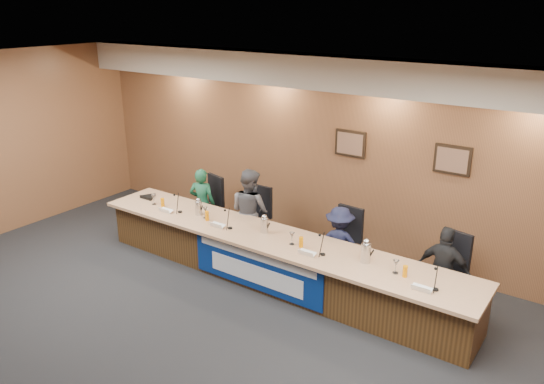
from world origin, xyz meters
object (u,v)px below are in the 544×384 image
Objects in this scene: dais_body at (273,260)px; office_chair_b at (254,223)px; carafe_right at (366,253)px; panelist_c at (339,244)px; speakerphone at (149,197)px; carafe_left at (199,208)px; banner at (256,269)px; panelist_a at (202,203)px; carafe_mid at (264,225)px; panelist_d at (444,271)px; panelist_b at (250,211)px; office_chair_d at (445,277)px; office_chair_a at (206,210)px; office_chair_c at (342,248)px.

dais_body is 1.14m from office_chair_b.
carafe_right is (2.35, -0.71, 0.40)m from office_chair_b.
panelist_c reaches higher than speakerphone.
dais_body is 1.51m from carafe_left.
office_chair_b is (-0.88, 1.13, 0.10)m from banner.
panelist_a is 1.88m from carafe_mid.
carafe_left is at bearing 11.82° from panelist_d.
office_chair_d is (3.20, 0.10, -0.24)m from panelist_b.
panelist_a is (-1.92, 1.03, 0.25)m from banner.
panelist_b reaches higher than panelist_a.
panelist_b is 6.63× the size of carafe_mid.
dais_body is at bearing 154.68° from panelist_b.
office_chair_a is at bearing 124.56° from carafe_left.
speakerphone reaches higher than office_chair_b.
panelist_d is at bearing 14.73° from dais_body.
dais_body is 4.88× the size of panelist_d.
panelist_c is 5.33× the size of carafe_mid.
panelist_d is 2.56m from carafe_mid.
panelist_b is (-0.88, 1.03, 0.34)m from banner.
carafe_left is at bearing -159.04° from office_chair_c.
panelist_a is at bearing 161.50° from carafe_mid.
banner is at bearing 35.57° from panelist_c.
carafe_left reaches higher than office_chair_b.
speakerphone is (-2.48, 0.02, -0.08)m from carafe_mid.
panelist_a is at bearing -75.27° from office_chair_a.
carafe_left is (-2.19, -0.74, 0.38)m from office_chair_c.
carafe_right reaches higher than banner.
panelist_c is 1.55m from panelist_d.
panelist_b is 1.17× the size of panelist_d.
panelist_c is at bearing -5.45° from office_chair_b.
carafe_left is at bearing -177.96° from carafe_mid.
banner is at bearing -54.04° from office_chair_b.
office_chair_b is 2.20× the size of carafe_mid.
dais_body is at bearing 142.42° from panelist_a.
dais_body is at bearing 90.00° from banner.
carafe_left is at bearing 164.62° from banner.
panelist_a is at bearing -175.49° from office_chair_c.
speakerphone is at bearing -122.12° from office_chair_a.
office_chair_c is (2.70, 0.10, -0.15)m from panelist_a.
carafe_mid is at bearing 2.04° from carafe_left.
panelist_c is (2.70, 0.00, -0.05)m from panelist_a.
banner is 2.23m from office_chair_a.
panelist_b is at bearing 2.18° from panelist_d.
office_chair_b is at bearing -168.00° from office_chair_d.
panelist_b is 5.49× the size of carafe_right.
carafe_right is at bearing 38.01° from panelist_d.
office_chair_c is at bearing 18.57° from carafe_left.
dais_body is 1.57m from carafe_right.
panelist_b is at bearing 17.95° from speakerphone.
banner is 1.55m from carafe_left.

